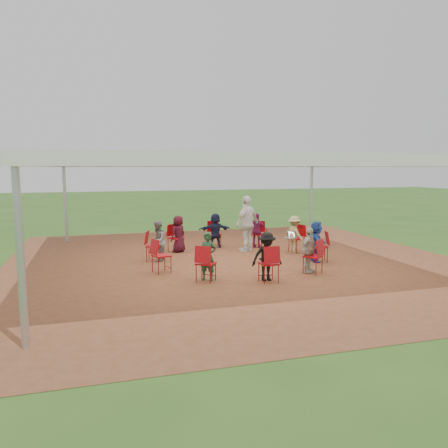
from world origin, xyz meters
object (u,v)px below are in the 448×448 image
object	(u,v)px
chair_2	(214,234)
cable_coil	(264,259)
chair_6	(206,263)
chair_3	(176,238)
person_seated_2	(215,230)
person_seated_4	(158,241)
person_seated_8	(316,241)
chair_1	(258,234)
chair_8	(313,257)
person_seated_5	(208,256)
person_seated_1	(257,230)
chair_5	(161,256)
person_seated_6	(267,257)
chair_0	(297,239)
person_seated_3	(178,234)
person_seated_7	(309,250)
chair_7	(269,264)
laptop	(291,236)
chair_4	(154,246)
chair_9	(320,247)
standing_person	(247,224)

from	to	relation	value
chair_2	cable_coil	size ratio (longest dim) A/B	2.66
chair_6	cable_coil	bearing A→B (deg)	76.26
chair_3	person_seated_2	size ratio (longest dim) A/B	0.76
person_seated_4	person_seated_8	size ratio (longest dim) A/B	1.00
chair_1	chair_8	size ratio (longest dim) A/B	1.00
person_seated_5	person_seated_8	distance (m)	3.75
person_seated_1	person_seated_5	bearing A→B (deg)	90.00
chair_5	person_seated_1	bearing A→B (deg)	107.53
chair_1	person_seated_4	world-z (taller)	person_seated_4
person_seated_5	person_seated_8	xyz separation A→B (m)	(3.55, 1.19, 0.00)
chair_3	cable_coil	size ratio (longest dim) A/B	2.66
person_seated_6	person_seated_1	bearing A→B (deg)	72.00
person_seated_4	person_seated_6	world-z (taller)	same
chair_3	chair_6	xyz separation A→B (m)	(0.03, -3.94, 0.00)
chair_0	chair_6	size ratio (longest dim) A/B	1.00
person_seated_3	chair_6	bearing A→B (deg)	52.95
person_seated_4	person_seated_7	size ratio (longest dim) A/B	1.00
chair_1	chair_7	xyz separation A→B (m)	(-1.40, -4.42, 0.00)
person_seated_8	person_seated_7	bearing A→B (deg)	162.00
person_seated_6	laptop	distance (m)	3.61
chair_1	person_seated_4	bearing A→B (deg)	55.05
person_seated_6	person_seated_2	bearing A→B (deg)	90.00
person_seated_1	person_seated_7	xyz separation A→B (m)	(0.03, -3.75, 0.00)
chair_4	chair_9	size ratio (longest dim) A/B	1.00
person_seated_8	laptop	world-z (taller)	person_seated_8
chair_6	person_seated_7	distance (m)	2.80
chair_3	chair_6	world-z (taller)	same
chair_0	person_seated_6	world-z (taller)	person_seated_6
chair_3	person_seated_1	bearing A→B (deg)	142.01
chair_9	laptop	bearing A→B (deg)	28.85
person_seated_6	standing_person	world-z (taller)	standing_person
chair_4	chair_8	bearing A→B (deg)	72.00
person_seated_3	person_seated_5	xyz separation A→B (m)	(0.03, -3.75, 0.00)
person_seated_8	standing_person	world-z (taller)	standing_person
chair_2	person_seated_2	size ratio (longest dim) A/B	0.76
person_seated_8	chair_2	bearing A→B (deg)	52.95
chair_7	chair_6	bearing A→B (deg)	162.00
chair_1	person_seated_4	size ratio (longest dim) A/B	0.76
person_seated_6	chair_2	bearing A→B (deg)	90.00
chair_8	person_seated_6	xyz separation A→B (m)	(-1.43, -0.36, 0.15)
person_seated_7	standing_person	distance (m)	3.30
chair_7	chair_8	distance (m)	1.51
chair_0	laptop	distance (m)	0.31
chair_2	chair_7	size ratio (longest dim) A/B	1.00
chair_3	chair_9	distance (m)	4.63
laptop	chair_1	bearing A→B (deg)	7.15
person_seated_7	chair_6	bearing A→B (deg)	145.99
chair_5	person_seated_2	world-z (taller)	person_seated_2
person_seated_5	person_seated_2	bearing A→B (deg)	108.00
chair_4	standing_person	xyz separation A→B (m)	(3.13, 0.64, 0.47)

